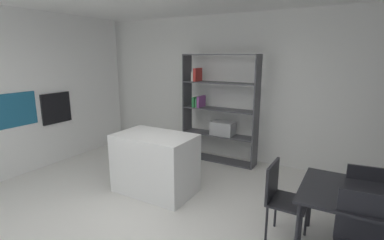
% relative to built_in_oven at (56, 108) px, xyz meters
% --- Properties ---
extents(ground_plane, '(10.00, 10.00, 0.00)m').
position_rel_built_in_oven_xyz_m(ground_plane, '(2.92, -0.83, -1.08)').
color(ground_plane, silver).
extents(back_partition, '(7.26, 0.06, 2.84)m').
position_rel_built_in_oven_xyz_m(back_partition, '(2.92, 1.97, 0.34)').
color(back_partition, white).
rests_on(back_partition, ground_plane).
extents(cabinet_niche_splashback, '(0.01, 1.08, 0.58)m').
position_rel_built_in_oven_xyz_m(cabinet_niche_splashback, '(-0.02, -0.93, 0.08)').
color(cabinet_niche_splashback, '#1E6084').
rests_on(cabinet_niche_splashback, ground_plane).
extents(built_in_oven, '(0.06, 0.60, 0.58)m').
position_rel_built_in_oven_xyz_m(built_in_oven, '(0.00, 0.00, 0.00)').
color(built_in_oven, black).
rests_on(built_in_oven, ground_plane).
extents(kitchen_island, '(1.19, 0.75, 0.91)m').
position_rel_built_in_oven_xyz_m(kitchen_island, '(2.42, -0.09, -0.63)').
color(kitchen_island, white).
rests_on(kitchen_island, ground_plane).
extents(open_bookshelf, '(1.49, 0.34, 2.09)m').
position_rel_built_in_oven_xyz_m(open_bookshelf, '(2.68, 1.62, -0.10)').
color(open_bookshelf, '#4C4C51').
rests_on(open_bookshelf, ground_plane).
extents(dining_table, '(1.19, 0.95, 0.74)m').
position_rel_built_in_oven_xyz_m(dining_table, '(5.17, -0.32, -0.41)').
color(dining_table, '#232328').
rests_on(dining_table, ground_plane).
extents(dining_chair_island_side, '(0.42, 0.45, 0.90)m').
position_rel_built_in_oven_xyz_m(dining_chair_island_side, '(4.36, -0.32, -0.53)').
color(dining_chair_island_side, '#232328').
rests_on(dining_chair_island_side, ground_plane).
extents(dining_chair_far, '(0.48, 0.46, 0.90)m').
position_rel_built_in_oven_xyz_m(dining_chair_far, '(5.18, 0.18, -0.54)').
color(dining_chair_far, '#232328').
rests_on(dining_chair_far, ground_plane).
extents(dining_chair_near, '(0.46, 0.45, 0.95)m').
position_rel_built_in_oven_xyz_m(dining_chair_near, '(5.16, -0.82, -0.52)').
color(dining_chair_near, '#232328').
rests_on(dining_chair_near, ground_plane).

